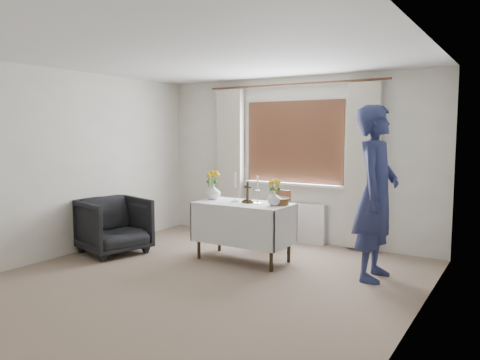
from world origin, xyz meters
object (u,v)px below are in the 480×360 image
object	(u,v)px
wooden_chair	(273,219)
flower_vase_left	(213,192)
altar_table	(243,232)
person	(376,193)
flower_vase_right	(274,198)
armchair	(114,226)
wooden_cross	(247,192)

from	to	relation	value
wooden_chair	flower_vase_left	distance (m)	1.02
altar_table	person	size ratio (longest dim) A/B	0.63
person	flower_vase_right	distance (m)	1.23
altar_table	wooden_chair	xyz separation A→B (m)	(0.02, 0.80, 0.04)
flower_vase_left	flower_vase_right	distance (m)	0.96
armchair	flower_vase_left	size ratio (longest dim) A/B	4.05
altar_table	person	bearing A→B (deg)	5.36
person	flower_vase_left	bearing A→B (deg)	91.73
person	wooden_cross	distance (m)	1.62
flower_vase_left	flower_vase_right	size ratio (longest dim) A/B	1.16
wooden_chair	wooden_cross	world-z (taller)	wooden_cross
flower_vase_left	flower_vase_right	world-z (taller)	flower_vase_left
person	flower_vase_right	world-z (taller)	person
wooden_cross	altar_table	bearing A→B (deg)	-138.89
altar_table	armchair	xyz separation A→B (m)	(-1.72, -0.62, 0.01)
altar_table	person	world-z (taller)	person
person	wooden_chair	bearing A→B (deg)	67.61
person	wooden_cross	xyz separation A→B (m)	(-1.61, -0.14, -0.09)
armchair	flower_vase_left	world-z (taller)	flower_vase_left
armchair	person	xyz separation A→B (m)	(3.38, 0.77, 0.60)
altar_table	wooden_chair	bearing A→B (deg)	88.55
armchair	wooden_cross	world-z (taller)	wooden_cross
armchair	flower_vase_right	distance (m)	2.30
person	flower_vase_right	size ratio (longest dim) A/B	10.94
wooden_chair	person	world-z (taller)	person
wooden_chair	person	xyz separation A→B (m)	(1.64, -0.64, 0.56)
flower_vase_left	wooden_cross	bearing A→B (deg)	-3.12
wooden_cross	flower_vase_right	bearing A→B (deg)	18.81
armchair	person	distance (m)	3.52
altar_table	wooden_cross	bearing A→B (deg)	20.19
flower_vase_left	armchair	bearing A→B (deg)	-151.09
wooden_chair	wooden_cross	xyz separation A→B (m)	(0.03, -0.78, 0.48)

